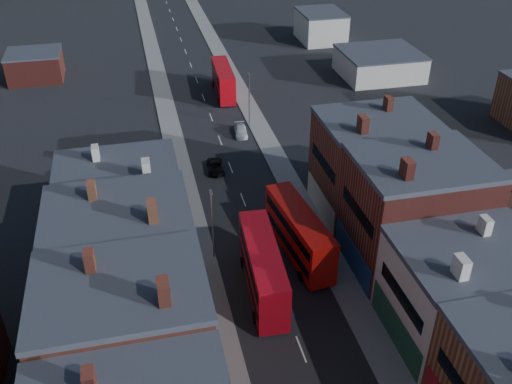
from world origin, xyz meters
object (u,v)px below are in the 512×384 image
bus_1 (299,233)px  bus_2 (223,80)px  car_2 (215,167)px  bus_0 (263,268)px  car_3 (241,131)px

bus_1 → bus_2: bearing=83.1°
bus_1 → car_2: bearing=99.3°
bus_0 → car_3: (4.78, 33.28, -2.23)m
bus_2 → car_2: size_ratio=2.61×
bus_1 → car_3: bearing=83.5°
bus_2 → car_3: bus_2 is taller
bus_0 → bus_2: bus_0 is taller
car_3 → bus_1: bearing=-83.4°
bus_1 → bus_2: 43.81m
car_2 → car_3: 10.90m
bus_0 → bus_2: (5.00, 48.46, -0.21)m
car_2 → car_3: car_3 is taller
bus_0 → car_3: size_ratio=2.89×
car_2 → bus_0: bearing=-84.4°
bus_2 → car_3: (-0.22, -15.18, -2.02)m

